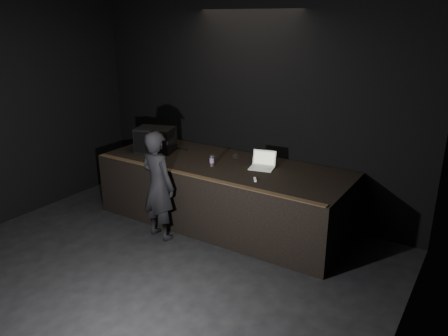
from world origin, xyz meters
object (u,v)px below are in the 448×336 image
object	(u,v)px
laptop	(263,164)
beer_can	(212,161)
stage_riser	(223,193)
stage_monitor	(155,140)
person	(158,186)

from	to	relation	value
laptop	beer_can	xyz separation A→B (m)	(-0.69, -0.36, 0.02)
stage_riser	laptop	size ratio (longest dim) A/B	9.49
stage_riser	laptop	world-z (taller)	laptop
stage_riser	beer_can	xyz separation A→B (m)	(-0.08, -0.19, 0.59)
stage_monitor	beer_can	size ratio (longest dim) A/B	4.20
beer_can	laptop	bearing A→B (deg)	27.33
stage_riser	beer_can	world-z (taller)	beer_can
stage_monitor	laptop	size ratio (longest dim) A/B	1.72
stage_monitor	person	size ratio (longest dim) A/B	0.44
stage_riser	person	world-z (taller)	person
stage_monitor	person	bearing A→B (deg)	-66.08
beer_can	person	size ratio (longest dim) A/B	0.10
stage_monitor	laptop	world-z (taller)	stage_monitor
stage_riser	stage_monitor	size ratio (longest dim) A/B	5.53
stage_riser	person	size ratio (longest dim) A/B	2.42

